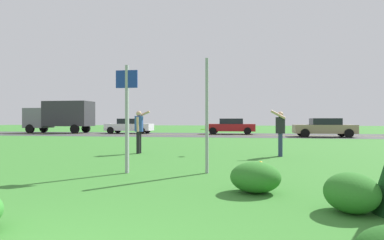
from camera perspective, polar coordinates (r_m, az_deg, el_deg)
The scene contains 14 objects.
ground_plane at distance 14.91m, azimuth 2.36°, elevation -5.09°, with size 120.00×120.00×0.00m, color #387A2D.
highway_strip at distance 27.81m, azimuth 5.74°, elevation -2.71°, with size 120.00×8.04×0.01m, color #424244.
highway_center_stripe at distance 27.81m, azimuth 5.74°, elevation -2.70°, with size 120.00×0.16×0.00m, color yellow.
daylily_clump_near_camera at distance 5.99m, azimuth 11.34°, elevation -10.05°, with size 0.92×0.82×0.56m.
daylily_clump_mid_right at distance 5.18m, azimuth 26.75°, elevation -11.58°, with size 0.75×0.82×0.57m.
sign_post_near_path at distance 8.08m, azimuth -11.62°, elevation 2.15°, with size 0.56×0.10×2.70m.
sign_post_by_roadside at distance 7.91m, azimuth 2.71°, elevation 0.79°, with size 0.07×0.10×2.87m.
person_thrower_blue_shirt at distance 12.70m, azimuth -9.52°, elevation -1.40°, with size 0.57×0.49×1.71m.
person_catcher_dark_shirt at distance 11.98m, azimuth 15.59°, elevation -1.64°, with size 0.54×0.49×1.69m.
frisbee_lime at distance 12.06m, azimuth 2.07°, elevation -1.68°, with size 0.26×0.25×0.06m.
car_tan_center_left at distance 26.60m, azimuth 22.68°, elevation -1.25°, with size 4.50×2.00×1.45m.
car_red_center_right at distance 29.56m, azimuth 6.98°, elevation -1.12°, with size 4.50×2.00×1.45m.
car_white_rightmost at distance 31.58m, azimuth -11.19°, elevation -1.04°, with size 4.50×2.00×1.45m.
box_truck_gray at distance 34.88m, azimuth -22.56°, elevation 0.80°, with size 6.70×2.46×3.20m.
Camera 1 is at (1.87, -1.75, 1.33)m, focal length 29.65 mm.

